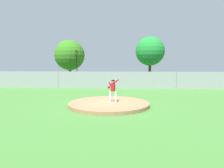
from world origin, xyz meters
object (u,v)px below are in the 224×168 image
Objects in this scene: parked_car_navy at (199,79)px; traffic_light_near at (77,61)px; pitcher_youth at (113,88)px; parked_car_silver at (129,79)px; parked_car_burgundy at (100,79)px; traffic_cone_orange at (157,83)px; baseball at (102,101)px.

parked_car_navy is 0.81× the size of traffic_light_near.
pitcher_youth is at bearing -127.11° from parked_car_navy.
parked_car_silver is 4.07m from parked_car_burgundy.
parked_car_silver reaches higher than traffic_cone_orange.
traffic_cone_orange reaches higher than baseball.
traffic_light_near reaches higher than traffic_cone_orange.
baseball is at bearing -176.60° from pitcher_youth.
parked_car_silver is 3.94m from traffic_cone_orange.
traffic_light_near is at bearing 133.35° from parked_car_burgundy.
parked_car_silver is at bearing 9.83° from parked_car_burgundy.
parked_car_silver is at bearing -175.08° from traffic_cone_orange.
parked_car_silver is 0.91× the size of traffic_light_near.
traffic_cone_orange is 13.34m from traffic_light_near.
pitcher_youth reaches higher than parked_car_navy.
baseball is 0.02× the size of parked_car_burgundy.
pitcher_youth is 18.06m from parked_car_navy.
pitcher_youth is 21.54× the size of baseball.
traffic_light_near is (-4.50, 4.77, 2.68)m from parked_car_burgundy.
baseball is 0.02× the size of parked_car_silver.
baseball is (-0.74, -0.04, -0.91)m from pitcher_youth.
traffic_light_near is at bearing 166.73° from parked_car_navy.
pitcher_youth is 14.65m from parked_car_silver.
baseball is 20.02m from traffic_light_near.
parked_car_burgundy is 7.98m from traffic_cone_orange.
baseball is at bearing -71.10° from traffic_light_near.
baseball is 18.56m from parked_car_navy.
parked_car_burgundy reaches higher than parked_car_silver.
traffic_cone_orange is (7.89, 1.03, -0.51)m from parked_car_burgundy.
parked_car_burgundy is at bearing -177.82° from parked_car_navy.
traffic_cone_orange is at bearing 4.92° from parked_car_silver.
parked_car_navy is (11.64, 14.44, 0.54)m from baseball.
parked_car_burgundy is 1.03× the size of parked_car_navy.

